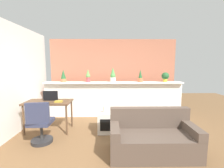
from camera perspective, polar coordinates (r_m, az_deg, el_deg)
The scene contains 17 objects.
ground_plane at distance 3.32m, azimuth 1.37°, elevation -22.63°, with size 12.00×12.00×0.00m, color brown.
divider_wall at distance 5.01m, azimuth 0.52°, elevation -5.74°, with size 4.28×0.16×1.07m, color white.
plant_shelf at distance 4.88m, azimuth 0.54°, elevation 0.52°, with size 4.28×0.34×0.04m, color white.
brick_wall_behind at distance 5.50m, azimuth 0.38°, elevation 2.96°, with size 4.28×0.10×2.50m, color #AD664C.
side_wall_left at distance 4.01m, azimuth -35.40°, elevation 0.81°, with size 0.12×4.40×2.60m, color white.
potted_plant_0 at distance 5.09m, azimuth -17.26°, elevation 2.79°, with size 0.17×0.17×0.39m.
potted_plant_1 at distance 4.88m, azimuth -8.71°, elevation 2.92°, with size 0.13×0.13×0.40m.
potted_plant_2 at distance 4.84m, azimuth 0.33°, elevation 3.09°, with size 0.17×0.17×0.45m.
potted_plant_3 at distance 4.92m, azimuth 10.25°, elevation 2.61°, with size 0.16×0.16×0.39m.
potted_plant_4 at distance 5.13m, azimuth 18.79°, elevation 2.59°, with size 0.23×0.23×0.30m.
desk at distance 4.20m, azimuth -22.06°, elevation -6.95°, with size 1.10×0.60×0.75m.
tv_monitor at distance 4.22m, azimuth -21.45°, elevation -3.98°, with size 0.36×0.04×0.24m, color black.
office_chair at distance 3.67m, azimuth -24.58°, elevation -13.64°, with size 0.47×0.47×0.91m.
side_cube_shelf at distance 3.94m, azimuth -2.10°, elevation -13.68°, with size 0.40×0.41×0.50m.
vase_on_shelf at distance 3.81m, azimuth -2.73°, elevation -9.19°, with size 0.08×0.08×0.16m, color silver.
book_on_desk at distance 4.00m, azimuth -18.81°, elevation -6.00°, with size 0.18×0.10×0.04m, color gold.
couch at distance 3.18m, azimuth 14.36°, elevation -18.52°, with size 1.56×0.77×0.80m.
Camera 1 is at (-0.11, -2.88, 1.65)m, focal length 25.15 mm.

